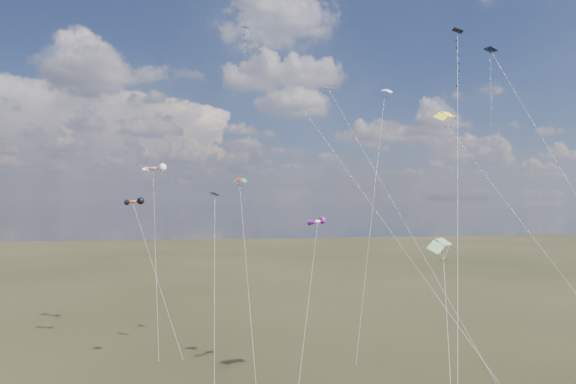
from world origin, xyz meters
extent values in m
cube|color=black|center=(15.97, 13.44, 34.66)|extent=(1.11, 1.16, 0.37)
cylinder|color=silver|center=(9.62, 1.29, 17.33)|extent=(12.74, 24.32, 34.68)
cube|color=#070A44|center=(-3.21, 33.00, 40.46)|extent=(1.23, 1.23, 0.30)
cylinder|color=silver|center=(7.00, 18.25, 20.23)|extent=(20.45, 29.53, 40.47)
cube|color=black|center=(-7.21, 23.36, 18.83)|extent=(1.16, 1.18, 0.37)
cylinder|color=silver|center=(-7.32, 16.70, 9.42)|extent=(0.24, 13.34, 18.84)
cube|color=#081349|center=(13.18, 2.89, 29.65)|extent=(0.89, 0.91, 0.27)
cube|color=#C66107|center=(6.36, 27.27, 31.77)|extent=(1.10, 1.08, 0.28)
cylinder|color=silver|center=(12.84, 19.39, 15.88)|extent=(12.99, 15.79, 31.78)
cylinder|color=silver|center=(18.11, 1.51, 13.11)|extent=(7.94, 20.77, 26.23)
cylinder|color=silver|center=(13.24, 31.24, 17.35)|extent=(10.41, 19.65, 34.72)
cube|color=#332316|center=(8.04, 21.43, 0.06)|extent=(0.10, 0.10, 0.12)
cylinder|color=silver|center=(7.57, -1.58, 7.54)|extent=(4.18, 10.35, 15.09)
cylinder|color=silver|center=(-3.79, 21.91, 10.34)|extent=(0.75, 14.02, 20.69)
ellipsoid|color=#CE6014|center=(-17.49, 35.51, 17.93)|extent=(2.43, 1.51, 1.06)
cylinder|color=silver|center=(-14.05, 30.79, 8.97)|extent=(6.92, 9.47, 17.95)
cube|color=#332316|center=(-10.61, 26.07, 0.06)|extent=(0.10, 0.10, 0.12)
ellipsoid|color=white|center=(3.56, 20.34, 15.91)|extent=(2.13, 2.14, 0.85)
cylinder|color=silver|center=(1.70, 16.27, 7.96)|extent=(3.76, 8.17, 15.93)
ellipsoid|color=red|center=(-15.53, 41.11, 22.54)|extent=(3.44, 2.42, 1.29)
cylinder|color=silver|center=(-14.43, 33.50, 11.27)|extent=(2.24, 15.24, 22.55)
cube|color=#332316|center=(-13.32, 25.89, 0.06)|extent=(0.10, 0.10, 0.12)
camera|label=1|loc=(-8.09, -32.94, 18.38)|focal=32.00mm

